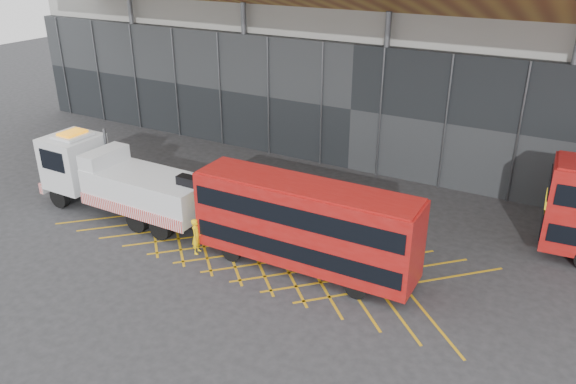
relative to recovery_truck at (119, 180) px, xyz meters
The scene contains 6 objects.
ground_plane 6.52m from the recovery_truck, ahead, with size 120.00×120.00×0.00m, color #2A2A2C.
road_markings 8.82m from the recovery_truck, ahead, with size 21.56×7.16×0.01m.
construction_building 21.97m from the recovery_truck, 67.15° to the left, with size 55.00×23.97×18.00m.
recovery_truck is the anchor object (origin of this frame).
bus_towed 11.35m from the recovery_truck, ahead, with size 10.36×2.58×4.19m.
worker 6.48m from the recovery_truck, 12.53° to the right, with size 0.65×0.43×1.79m, color yellow.
Camera 1 is at (15.37, -20.43, 13.84)m, focal length 35.00 mm.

